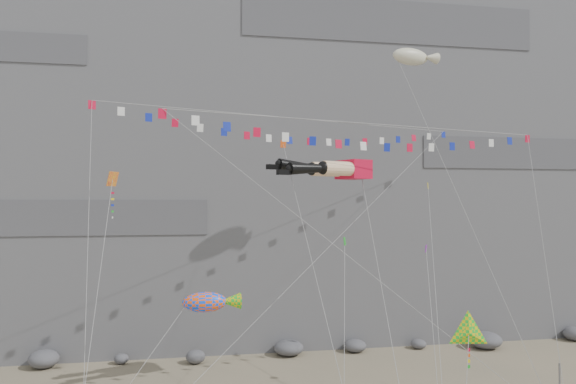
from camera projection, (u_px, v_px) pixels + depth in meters
name	position (u px, v px, depth m)	size (l,w,h in m)	color
cliff	(264.00, 99.00, 63.76)	(80.00, 28.00, 50.00)	slate
talus_boulders	(289.00, 348.00, 48.61)	(60.00, 3.00, 1.20)	#57575C
legs_kite	(330.00, 169.00, 38.28)	(7.62, 16.93, 22.02)	red
flag_banner_upper	(300.00, 119.00, 42.23)	(28.39, 19.92, 27.71)	red
flag_banner_lower	(376.00, 124.00, 36.26)	(26.70, 9.34, 21.48)	red
harlequin_kite	(113.00, 180.00, 32.26)	(1.87, 8.44, 16.42)	red
fish_windsock	(205.00, 302.00, 30.33)	(8.97, 4.69, 11.29)	#FF530D
delta_kite	(469.00, 333.00, 28.31)	(3.51, 3.93, 8.38)	yellow
blimp_windsock	(411.00, 57.00, 43.14)	(6.07, 13.76, 27.72)	beige
small_kite_a	(284.00, 150.00, 38.22)	(2.08, 14.65, 22.27)	#E04E12
small_kite_b	(426.00, 251.00, 38.44)	(5.07, 12.44, 16.12)	purple
small_kite_c	(345.00, 245.00, 32.63)	(2.59, 7.16, 12.95)	green
small_kite_d	(428.00, 190.00, 42.77)	(6.47, 15.53, 21.61)	yellow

